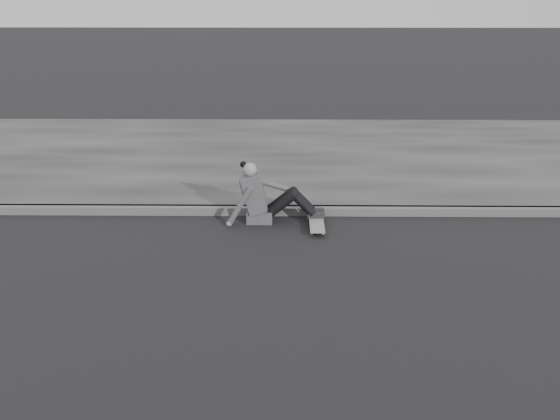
{
  "coord_description": "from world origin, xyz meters",
  "views": [
    {
      "loc": [
        -2.4,
        -5.97,
        3.24
      ],
      "look_at": [
        -2.48,
        1.42,
        0.5
      ],
      "focal_mm": 40.0,
      "sensor_mm": 36.0,
      "label": 1
    }
  ],
  "objects": [
    {
      "name": "ground",
      "position": [
        0.0,
        0.0,
        0.0
      ],
      "size": [
        80.0,
        80.0,
        0.0
      ],
      "primitive_type": "plane",
      "color": "black",
      "rests_on": "ground"
    },
    {
      "name": "sidewalk",
      "position": [
        0.0,
        5.6,
        0.06
      ],
      "size": [
        24.0,
        6.0,
        0.12
      ],
      "primitive_type": "cube",
      "color": "#373737",
      "rests_on": "ground"
    },
    {
      "name": "seated_woman",
      "position": [
        -2.72,
        2.31,
        0.36
      ],
      "size": [
        1.38,
        0.46,
        0.88
      ],
      "color": "#48484B",
      "rests_on": "ground"
    },
    {
      "name": "curb",
      "position": [
        0.0,
        2.58,
        0.06
      ],
      "size": [
        24.0,
        0.16,
        0.12
      ],
      "primitive_type": "cube",
      "color": "#535353",
      "rests_on": "ground"
    },
    {
      "name": "skateboard",
      "position": [
        -1.98,
        2.07,
        0.07
      ],
      "size": [
        0.2,
        0.78,
        0.09
      ],
      "color": "#9E9F99",
      "rests_on": "ground"
    }
  ]
}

